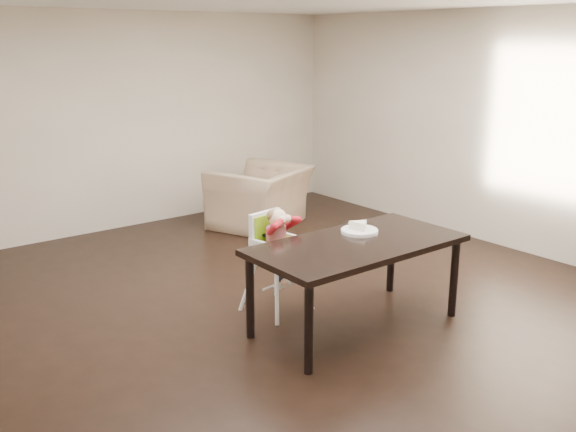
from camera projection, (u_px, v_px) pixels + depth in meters
The scene contains 6 objects.
ground at pixel (307, 309), 5.78m from camera, with size 7.00×7.00×0.00m, color black.
room_walls at pixel (309, 102), 5.29m from camera, with size 6.02×7.02×2.71m.
dining_table at pixel (357, 251), 5.28m from camera, with size 1.80×0.90×0.75m.
high_chair at pixel (275, 239), 5.62m from camera, with size 0.45×0.45×0.94m.
plate at pixel (360, 229), 5.50m from camera, with size 0.39×0.39×0.09m.
armchair at pixel (260, 187), 8.27m from camera, with size 1.17×0.76×1.02m, color tan.
Camera 1 is at (-3.42, -4.11, 2.36)m, focal length 40.00 mm.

